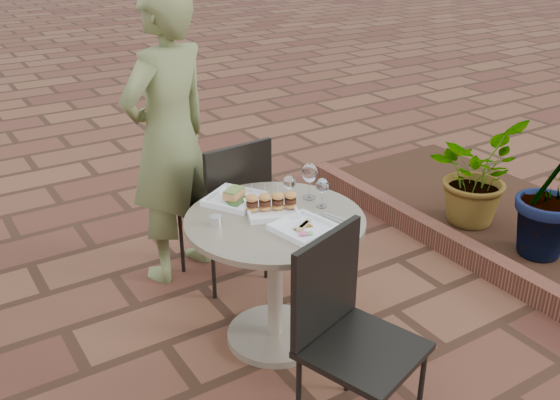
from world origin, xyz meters
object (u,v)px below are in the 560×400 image
chair_near (346,322)px  plate_sliders (271,205)px  chair_far (230,201)px  plate_tuna (303,228)px  diner (169,138)px  cafe_table (275,261)px  plate_salmon (234,198)px

chair_near → plate_sliders: bearing=64.8°
chair_far → plate_tuna: bearing=82.5°
diner → chair_near: bearing=71.8°
chair_near → plate_tuna: 0.54m
chair_far → diner: (-0.23, 0.31, 0.35)m
chair_far → plate_sliders: 0.61m
cafe_table → chair_far: (0.08, 0.63, 0.07)m
chair_near → plate_salmon: 0.97m
diner → plate_tuna: 1.15m
diner → plate_tuna: bearing=78.8°
chair_far → chair_near: 1.32m
diner → plate_tuna: size_ratio=6.10×
plate_salmon → plate_sliders: plate_sliders is taller
chair_far → plate_sliders: chair_far is taller
cafe_table → chair_near: 0.68m
cafe_table → chair_far: chair_far is taller
plate_salmon → plate_tuna: bearing=-75.2°
cafe_table → plate_sliders: 0.29m
cafe_table → chair_far: bearing=82.9°
plate_salmon → plate_sliders: 0.23m
plate_salmon → plate_tuna: 0.47m
chair_near → plate_tuna: bearing=58.6°
plate_salmon → chair_near: bearing=-89.8°
chair_near → plate_sliders: (0.09, 0.74, 0.22)m
plate_tuna → chair_far: bearing=87.5°
plate_salmon → plate_tuna: plate_salmon is taller
cafe_table → plate_salmon: size_ratio=2.53×
chair_far → plate_tuna: chair_far is taller
cafe_table → plate_sliders: (0.02, 0.07, 0.29)m
cafe_table → diner: 1.03m
cafe_table → diner: size_ratio=0.50×
cafe_table → plate_tuna: bearing=-76.9°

